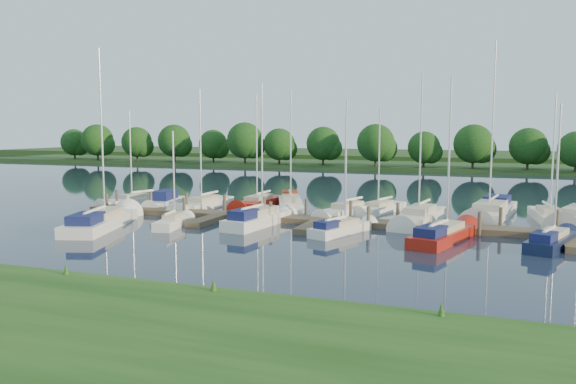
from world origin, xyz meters
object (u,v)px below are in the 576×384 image
(sailboat_s_2, at_px, (259,220))
(sailboat_n_5, at_px, (347,213))
(motorboat, at_px, (164,203))
(dock, at_px, (320,222))
(sailboat_n_0, at_px, (134,202))

(sailboat_s_2, bearing_deg, sailboat_n_5, 58.56)
(motorboat, bearing_deg, sailboat_n_5, 171.13)
(motorboat, xyz_separation_m, sailboat_n_5, (16.48, 0.39, -0.09))
(dock, xyz_separation_m, sailboat_n_0, (-18.90, 4.35, 0.07))
(sailboat_n_0, distance_m, motorboat, 3.25)
(sailboat_n_0, relative_size, motorboat, 1.43)
(dock, relative_size, sailboat_n_0, 4.53)
(sailboat_n_0, height_order, sailboat_n_5, sailboat_n_5)
(sailboat_n_0, distance_m, sailboat_s_2, 15.99)
(sailboat_n_0, height_order, motorboat, sailboat_n_0)
(dock, relative_size, motorboat, 6.50)
(sailboat_s_2, bearing_deg, sailboat_n_0, 164.78)
(motorboat, bearing_deg, dock, 154.78)
(sailboat_n_5, distance_m, sailboat_s_2, 7.91)
(dock, xyz_separation_m, motorboat, (-15.66, 4.19, 0.17))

